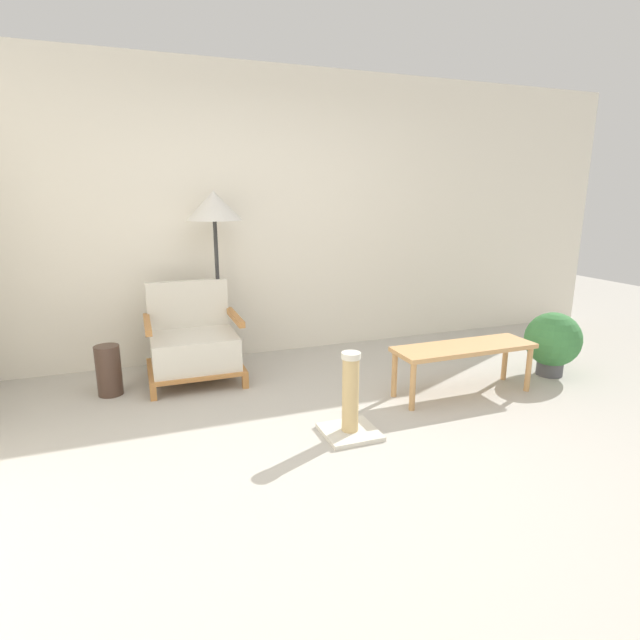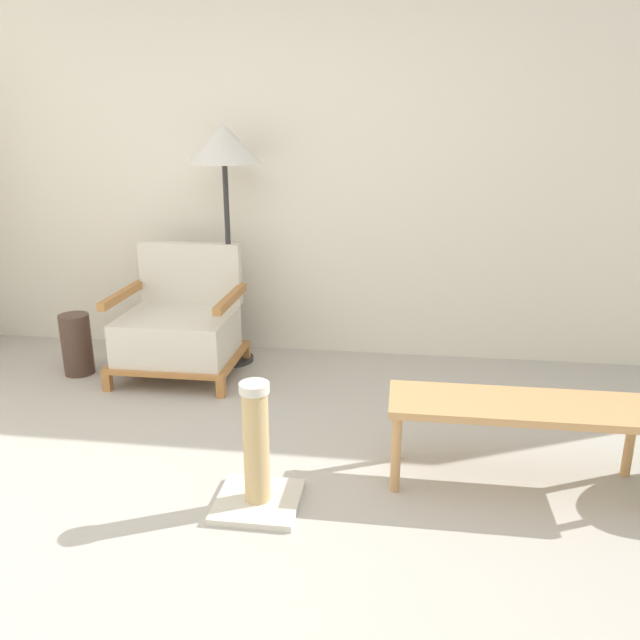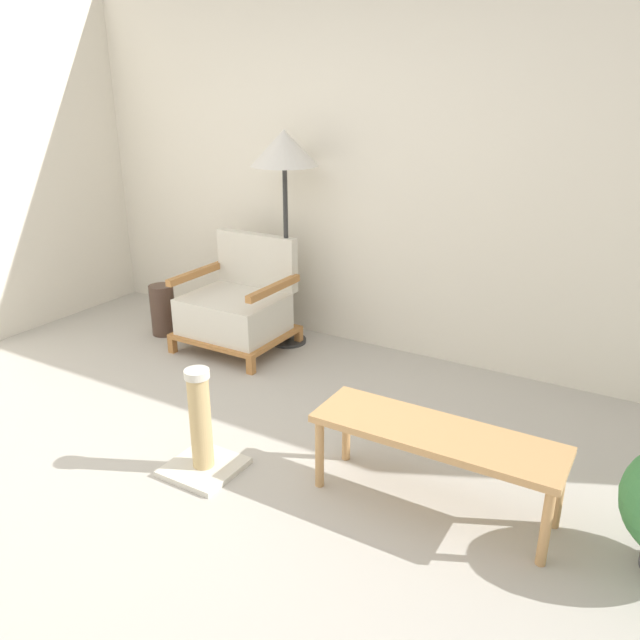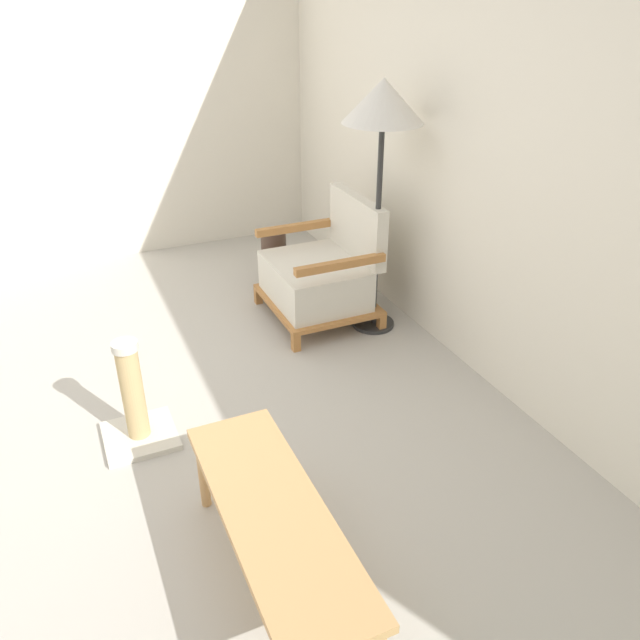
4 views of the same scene
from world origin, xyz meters
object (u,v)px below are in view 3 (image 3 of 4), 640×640
coffee_table (436,440)px  vase (163,310)px  floor_lamp (284,158)px  armchair (237,307)px  scratching_post (202,436)px

coffee_table → vase: (-2.63, 0.97, -0.15)m
floor_lamp → vase: bearing=-159.3°
floor_lamp → armchair: bearing=-135.6°
coffee_table → floor_lamp: bearing=141.8°
armchair → coffee_table: size_ratio=0.72×
coffee_table → scratching_post: scratching_post is taller
vase → floor_lamp: bearing=20.7°
coffee_table → scratching_post: (-1.12, -0.33, -0.15)m
vase → scratching_post: 1.99m
scratching_post → vase: bearing=139.4°
coffee_table → scratching_post: size_ratio=2.02×
coffee_table → armchair: bearing=151.5°
floor_lamp → coffee_table: (1.69, -1.33, -1.04)m
vase → armchair: bearing=7.9°
vase → scratching_post: bearing=-40.6°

